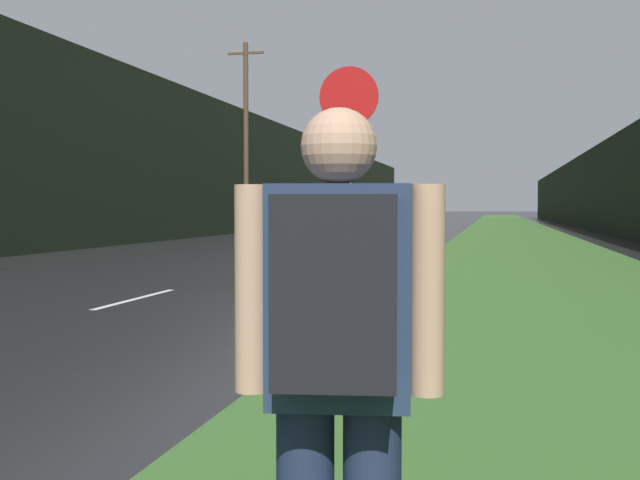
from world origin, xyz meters
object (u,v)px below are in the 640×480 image
(car_passing_near, at_px, (306,244))
(delivery_truck, at_px, (426,206))
(car_passing_far, at_px, (408,223))
(hitchhiker_with_backpack, at_px, (338,369))
(car_oncoming, at_px, (346,222))
(stop_sign, at_px, (349,172))

(car_passing_near, height_order, delivery_truck, delivery_truck)
(car_passing_far, relative_size, delivery_truck, 0.58)
(hitchhiker_with_backpack, height_order, car_oncoming, hitchhiker_with_backpack)
(car_passing_far, height_order, delivery_truck, delivery_truck)
(car_passing_far, bearing_deg, car_passing_near, 90.00)
(car_passing_near, distance_m, car_passing_far, 20.26)
(car_passing_near, bearing_deg, hitchhiker_with_backpack, 103.67)
(stop_sign, xyz_separation_m, delivery_truck, (-6.13, 84.85, -0.21))
(car_oncoming, bearing_deg, car_passing_near, -81.44)
(stop_sign, distance_m, car_passing_near, 7.78)
(stop_sign, relative_size, car_oncoming, 0.72)
(car_passing_far, distance_m, car_oncoming, 6.79)
(car_oncoming, xyz_separation_m, delivery_truck, (0.00, 51.68, 1.00))
(hitchhiker_with_backpack, relative_size, car_passing_near, 0.45)
(stop_sign, bearing_deg, car_oncoming, 100.48)
(car_oncoming, bearing_deg, hitchhiker_with_backpack, -79.60)
(car_oncoming, distance_m, delivery_truck, 51.69)
(car_oncoming, height_order, delivery_truck, delivery_truck)
(stop_sign, bearing_deg, car_passing_near, 107.00)
(stop_sign, relative_size, delivery_truck, 0.44)
(stop_sign, distance_m, delivery_truck, 85.08)
(hitchhiker_with_backpack, bearing_deg, car_oncoming, 92.67)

